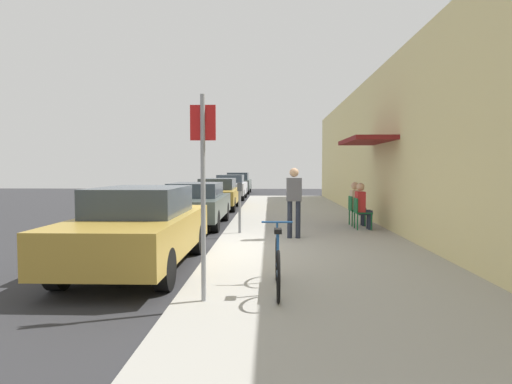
{
  "coord_description": "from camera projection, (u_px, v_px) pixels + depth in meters",
  "views": [
    {
      "loc": [
        1.24,
        -8.92,
        1.79
      ],
      "look_at": [
        0.74,
        6.4,
        0.97
      ],
      "focal_mm": 30.09,
      "sensor_mm": 36.0,
      "label": 1
    }
  ],
  "objects": [
    {
      "name": "seated_patron_0",
      "position": [
        362.0,
        204.0,
        11.87
      ],
      "size": [
        0.43,
        0.37,
        1.29
      ],
      "color": "#232838",
      "rests_on": "sidewalk_slab"
    },
    {
      "name": "seated_patron_1",
      "position": [
        357.0,
        202.0,
        12.65
      ],
      "size": [
        0.43,
        0.37,
        1.29
      ],
      "color": "#232838",
      "rests_on": "sidewalk_slab"
    },
    {
      "name": "ground_plane",
      "position": [
        211.0,
        254.0,
        9.04
      ],
      "size": [
        60.0,
        60.0,
        0.0
      ],
      "primitive_type": "plane",
      "color": "#2D2D30"
    },
    {
      "name": "parked_car_0",
      "position": [
        140.0,
        227.0,
        7.69
      ],
      "size": [
        1.8,
        4.4,
        1.46
      ],
      "color": "#A58433",
      "rests_on": "ground_plane"
    },
    {
      "name": "parking_meter",
      "position": [
        240.0,
        204.0,
        11.21
      ],
      "size": [
        0.12,
        0.1,
        1.32
      ],
      "color": "slate",
      "rests_on": "sidewalk_slab"
    },
    {
      "name": "cafe_chair_0",
      "position": [
        360.0,
        211.0,
        11.88
      ],
      "size": [
        0.45,
        0.45,
        0.87
      ],
      "color": "#14592D",
      "rests_on": "sidewalk_slab"
    },
    {
      "name": "parked_car_2",
      "position": [
        218.0,
        193.0,
        19.16
      ],
      "size": [
        1.8,
        4.4,
        1.37
      ],
      "color": "#A58433",
      "rests_on": "ground_plane"
    },
    {
      "name": "cafe_chair_1",
      "position": [
        355.0,
        209.0,
        12.66
      ],
      "size": [
        0.45,
        0.45,
        0.87
      ],
      "color": "#14592D",
      "rests_on": "sidewalk_slab"
    },
    {
      "name": "street_sign",
      "position": [
        203.0,
        181.0,
        5.37
      ],
      "size": [
        0.32,
        0.06,
        2.6
      ],
      "color": "gray",
      "rests_on": "sidewalk_slab"
    },
    {
      "name": "bicycle_0",
      "position": [
        278.0,
        265.0,
        5.88
      ],
      "size": [
        0.46,
        1.71,
        0.9
      ],
      "color": "black",
      "rests_on": "sidewalk_slab"
    },
    {
      "name": "pedestrian_standing",
      "position": [
        294.0,
        197.0,
        10.34
      ],
      "size": [
        0.36,
        0.22,
        1.7
      ],
      "color": "#232838",
      "rests_on": "sidewalk_slab"
    },
    {
      "name": "parked_car_4",
      "position": [
        238.0,
        183.0,
        31.67
      ],
      "size": [
        1.8,
        4.4,
        1.53
      ],
      "color": "#47514C",
      "rests_on": "ground_plane"
    },
    {
      "name": "building_facade",
      "position": [
        405.0,
        144.0,
        10.77
      ],
      "size": [
        1.4,
        32.0,
        4.82
      ],
      "color": "beige",
      "rests_on": "ground_plane"
    },
    {
      "name": "parked_car_1",
      "position": [
        196.0,
        203.0,
        13.49
      ],
      "size": [
        1.8,
        4.4,
        1.36
      ],
      "color": "#47514C",
      "rests_on": "ground_plane"
    },
    {
      "name": "parked_car_3",
      "position": [
        231.0,
        187.0,
        25.52
      ],
      "size": [
        1.8,
        4.4,
        1.45
      ],
      "color": "#B7B7BC",
      "rests_on": "ground_plane"
    },
    {
      "name": "sidewalk_slab",
      "position": [
        309.0,
        237.0,
        10.96
      ],
      "size": [
        4.5,
        32.0,
        0.12
      ],
      "primitive_type": "cube",
      "color": "#9E9B93",
      "rests_on": "ground_plane"
    }
  ]
}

